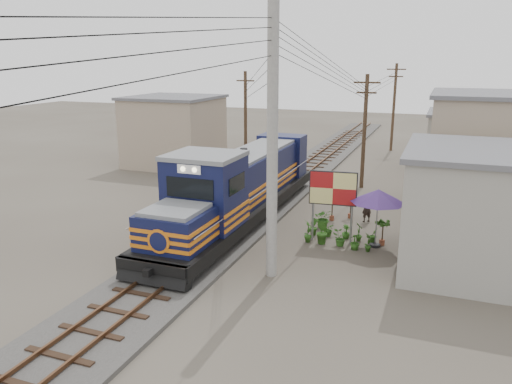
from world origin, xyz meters
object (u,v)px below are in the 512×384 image
at_px(locomotive, 239,189).
at_px(vendor, 367,208).
at_px(market_umbrella, 378,196).
at_px(billboard, 333,190).

bearing_deg(locomotive, vendor, 22.10).
bearing_deg(market_umbrella, vendor, 105.25).
bearing_deg(billboard, vendor, 66.83).
height_order(billboard, market_umbrella, billboard).
relative_size(locomotive, market_umbrella, 6.17).
distance_m(locomotive, market_umbrella, 6.83).
bearing_deg(vendor, market_umbrella, 65.15).
bearing_deg(billboard, market_umbrella, -4.15).
bearing_deg(vendor, billboard, 32.74).
bearing_deg(market_umbrella, billboard, -178.15).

